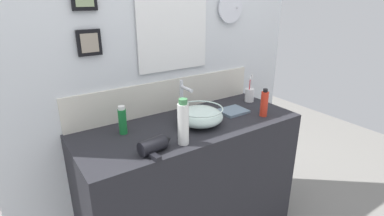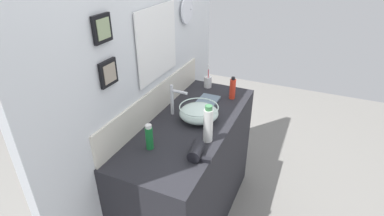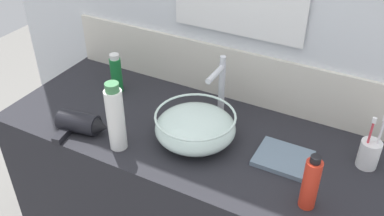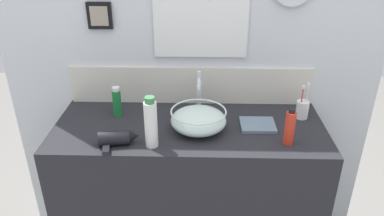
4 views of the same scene
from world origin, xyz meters
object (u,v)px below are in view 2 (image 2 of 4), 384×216
(hair_drier, at_px, (197,150))
(hand_towel, at_px, (208,100))
(glass_bowl_sink, at_px, (199,113))
(toothbrush_cup, at_px, (208,82))
(lotion_bottle, at_px, (233,89))
(faucet, at_px, (174,98))
(shampoo_bottle, at_px, (208,124))
(spray_bottle, at_px, (149,137))

(hair_drier, xyz_separation_m, hand_towel, (0.66, 0.19, -0.03))
(glass_bowl_sink, distance_m, hand_towel, 0.30)
(hair_drier, height_order, toothbrush_cup, toothbrush_cup)
(toothbrush_cup, relative_size, lotion_bottle, 1.09)
(faucet, distance_m, lotion_bottle, 0.51)
(hair_drier, bearing_deg, shampoo_bottle, -1.58)
(glass_bowl_sink, height_order, toothbrush_cup, toothbrush_cup)
(lotion_bottle, bearing_deg, hand_towel, 127.62)
(toothbrush_cup, bearing_deg, shampoo_bottle, -158.68)
(hair_drier, relative_size, spray_bottle, 1.18)
(toothbrush_cup, xyz_separation_m, spray_bottle, (-0.95, -0.00, 0.03))
(toothbrush_cup, xyz_separation_m, shampoo_bottle, (-0.74, -0.29, 0.07))
(faucet, relative_size, shampoo_bottle, 0.92)
(faucet, xyz_separation_m, toothbrush_cup, (0.53, -0.05, -0.08))
(spray_bottle, height_order, shampoo_bottle, shampoo_bottle)
(faucet, xyz_separation_m, hair_drier, (-0.37, -0.33, -0.10))
(glass_bowl_sink, distance_m, lotion_bottle, 0.43)
(spray_bottle, bearing_deg, glass_bowl_sink, -17.99)
(faucet, height_order, hand_towel, faucet)
(hair_drier, xyz_separation_m, toothbrush_cup, (0.90, 0.28, 0.01))
(glass_bowl_sink, distance_m, spray_bottle, 0.44)
(hair_drier, xyz_separation_m, lotion_bottle, (0.78, 0.03, 0.05))
(lotion_bottle, distance_m, hand_towel, 0.21)
(toothbrush_cup, height_order, hand_towel, toothbrush_cup)
(hair_drier, distance_m, lotion_bottle, 0.78)
(faucet, height_order, spray_bottle, faucet)
(glass_bowl_sink, bearing_deg, faucet, 90.00)
(lotion_bottle, bearing_deg, toothbrush_cup, 64.63)
(hair_drier, relative_size, lotion_bottle, 1.07)
(hair_drier, height_order, spray_bottle, spray_bottle)
(hand_towel, bearing_deg, toothbrush_cup, 22.50)
(hair_drier, distance_m, spray_bottle, 0.29)
(lotion_bottle, bearing_deg, shampoo_bottle, -176.58)
(lotion_bottle, bearing_deg, spray_bottle, 163.45)
(toothbrush_cup, distance_m, hand_towel, 0.26)
(shampoo_bottle, bearing_deg, hair_drier, 178.42)
(faucet, bearing_deg, toothbrush_cup, -5.05)
(hand_towel, bearing_deg, spray_bottle, 172.49)
(glass_bowl_sink, xyz_separation_m, faucet, (0.00, 0.19, 0.07))
(faucet, distance_m, hair_drier, 0.50)
(hair_drier, bearing_deg, spray_bottle, 101.13)
(hand_towel, bearing_deg, hair_drier, -164.26)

